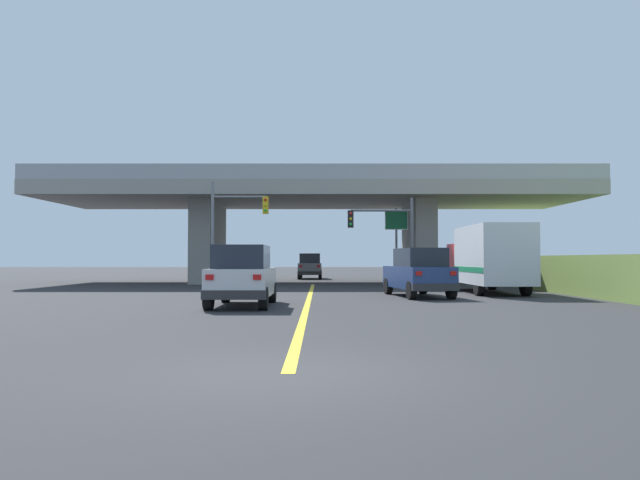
% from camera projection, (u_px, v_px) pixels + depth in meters
% --- Properties ---
extents(ground, '(160.00, 160.00, 0.00)m').
position_uv_depth(ground, '(312.00, 283.00, 39.91)').
color(ground, '#2B2B2D').
extents(overpass_bridge, '(34.93, 10.58, 7.19)m').
position_uv_depth(overpass_bridge, '(312.00, 205.00, 40.08)').
color(overpass_bridge, gray).
rests_on(overpass_bridge, ground).
extents(lane_divider_stripe, '(0.20, 28.65, 0.01)m').
position_uv_depth(lane_divider_stripe, '(307.00, 301.00, 22.42)').
color(lane_divider_stripe, yellow).
rests_on(lane_divider_stripe, ground).
extents(suv_lead, '(1.94, 4.50, 2.02)m').
position_uv_depth(suv_lead, '(241.00, 276.00, 19.78)').
color(suv_lead, silver).
rests_on(suv_lead, ground).
extents(suv_crossing, '(2.45, 4.99, 2.02)m').
position_uv_depth(suv_crossing, '(417.00, 272.00, 24.84)').
color(suv_crossing, navy).
rests_on(suv_crossing, ground).
extents(box_truck, '(2.33, 7.30, 3.07)m').
position_uv_depth(box_truck, '(487.00, 258.00, 27.57)').
color(box_truck, red).
rests_on(box_truck, ground).
extents(sedan_oncoming, '(1.87, 4.74, 2.02)m').
position_uv_depth(sedan_oncoming, '(308.00, 266.00, 47.73)').
color(sedan_oncoming, slate).
rests_on(sedan_oncoming, ground).
extents(traffic_signal_nearside, '(3.67, 0.36, 5.01)m').
position_uv_depth(traffic_signal_nearside, '(387.00, 230.00, 33.27)').
color(traffic_signal_nearside, '#56595E').
rests_on(traffic_signal_nearside, ground).
extents(traffic_signal_farside, '(3.21, 0.36, 5.90)m').
position_uv_depth(traffic_signal_farside, '(229.00, 221.00, 33.20)').
color(traffic_signal_farside, slate).
rests_on(traffic_signal_farside, ground).
extents(highway_sign, '(1.46, 0.17, 4.83)m').
position_uv_depth(highway_sign, '(395.00, 228.00, 37.88)').
color(highway_sign, slate).
rests_on(highway_sign, ground).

